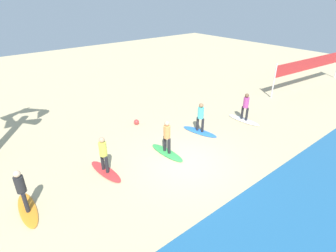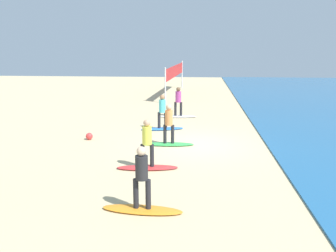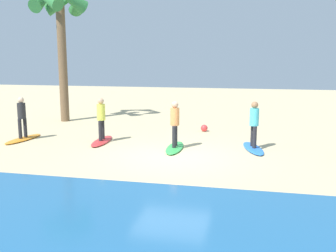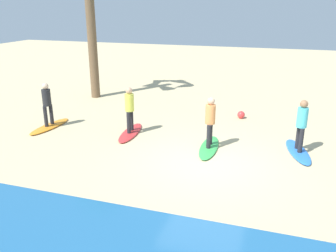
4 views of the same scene
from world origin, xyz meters
TOP-DOWN VIEW (x-y plane):
  - ground_plane at (0.00, 0.00)m, footprint 60.00×60.00m
  - surfboard_white at (-5.76, -1.00)m, footprint 0.66×2.12m
  - surfer_white at (-5.76, -1.00)m, footprint 0.32×0.46m
  - surfboard_blue at (-2.63, -1.62)m, footprint 1.03×2.17m
  - surfer_blue at (-2.63, -1.62)m, footprint 0.32×0.45m
  - surfboard_green at (0.13, -1.09)m, footprint 0.66×2.12m
  - surfer_green at (0.13, -1.09)m, footprint 0.32×0.46m
  - surfboard_red at (3.14, -1.59)m, footprint 0.76×2.14m
  - surfer_red at (3.14, -1.59)m, footprint 0.32×0.46m
  - surfboard_orange at (6.38, -1.30)m, footprint 0.72×2.14m
  - surfer_orange at (6.38, -1.30)m, footprint 0.32×0.46m
  - volleyball_net at (-15.07, -1.75)m, footprint 9.06×0.90m
  - beach_ball at (-0.48, -4.68)m, footprint 0.31×0.31m

SIDE VIEW (x-z plane):
  - ground_plane at x=0.00m, z-range 0.00..0.00m
  - surfboard_white at x=-5.76m, z-range 0.00..0.09m
  - surfboard_blue at x=-2.63m, z-range 0.00..0.09m
  - surfboard_green at x=0.13m, z-range 0.00..0.09m
  - surfboard_red at x=3.14m, z-range 0.00..0.09m
  - surfboard_orange at x=6.38m, z-range 0.00..0.09m
  - beach_ball at x=-0.48m, z-range 0.00..0.31m
  - surfer_white at x=-5.76m, z-range 0.22..1.86m
  - surfer_blue at x=-2.63m, z-range 0.22..1.86m
  - surfer_green at x=0.13m, z-range 0.22..1.86m
  - surfer_red at x=3.14m, z-range 0.22..1.86m
  - surfer_orange at x=6.38m, z-range 0.22..1.86m
  - volleyball_net at x=-15.07m, z-range 0.54..3.04m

